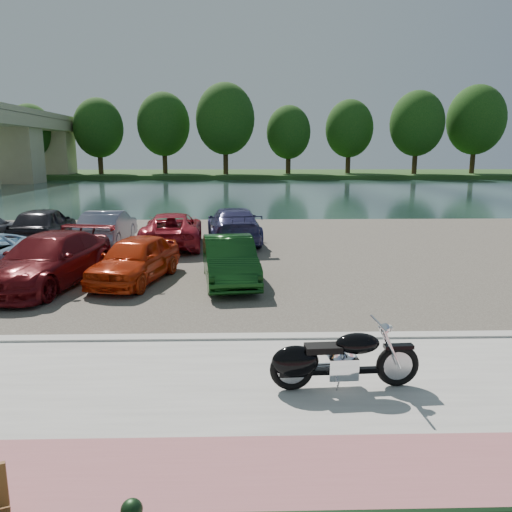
# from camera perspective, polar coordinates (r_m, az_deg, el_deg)

# --- Properties ---
(ground) EXTENTS (200.00, 200.00, 0.00)m
(ground) POSITION_cam_1_polar(r_m,az_deg,el_deg) (8.17, 2.83, -14.95)
(ground) COLOR #595447
(ground) RESTS_ON ground
(promenade) EXTENTS (60.00, 6.00, 0.10)m
(promenade) POSITION_cam_1_polar(r_m,az_deg,el_deg) (7.27, 3.45, -18.14)
(promenade) COLOR #9D9B94
(promenade) RESTS_ON ground
(pink_path) EXTENTS (60.00, 2.00, 0.01)m
(pink_path) POSITION_cam_1_polar(r_m,az_deg,el_deg) (5.99, 4.81, -24.84)
(pink_path) COLOR #9E595C
(pink_path) RESTS_ON promenade
(kerb) EXTENTS (60.00, 0.30, 0.14)m
(kerb) POSITION_cam_1_polar(r_m,az_deg,el_deg) (9.97, 1.97, -9.41)
(kerb) COLOR #9D9B94
(kerb) RESTS_ON ground
(parking_lot) EXTENTS (60.00, 18.00, 0.04)m
(parking_lot) POSITION_cam_1_polar(r_m,az_deg,el_deg) (18.64, 0.32, 0.49)
(parking_lot) COLOR #423C35
(parking_lot) RESTS_ON ground
(river) EXTENTS (120.00, 40.00, 0.00)m
(river) POSITION_cam_1_polar(r_m,az_deg,el_deg) (47.42, -0.79, 7.35)
(river) COLOR #192E2C
(river) RESTS_ON ground
(far_bank) EXTENTS (120.00, 24.00, 0.60)m
(far_bank) POSITION_cam_1_polar(r_m,az_deg,el_deg) (79.35, -1.09, 9.35)
(far_bank) COLOR #254117
(far_bank) RESTS_ON ground
(far_trees) EXTENTS (70.25, 10.68, 12.52)m
(far_trees) POSITION_cam_1_polar(r_m,az_deg,el_deg) (73.33, 2.45, 14.77)
(far_trees) COLOR #312312
(far_trees) RESTS_ON far_bank
(motorcycle) EXTENTS (2.33, 0.75, 1.05)m
(motorcycle) POSITION_cam_1_polar(r_m,az_deg,el_deg) (7.86, 8.59, -11.68)
(motorcycle) COLOR black
(motorcycle) RESTS_ON promenade
(car_3) EXTENTS (2.89, 5.18, 1.42)m
(car_3) POSITION_cam_1_polar(r_m,az_deg,el_deg) (14.87, -22.59, -0.47)
(car_3) COLOR #5A0C11
(car_3) RESTS_ON parking_lot
(car_4) EXTENTS (2.38, 4.10, 1.31)m
(car_4) POSITION_cam_1_polar(r_m,az_deg,el_deg) (14.57, -13.64, -0.33)
(car_4) COLOR red
(car_4) RESTS_ON parking_lot
(car_5) EXTENTS (1.82, 4.06, 1.29)m
(car_5) POSITION_cam_1_polar(r_m,az_deg,el_deg) (14.09, -3.05, -0.46)
(car_5) COLOR #0F3A12
(car_5) RESTS_ON parking_lot
(car_8) EXTENTS (2.14, 4.58, 1.52)m
(car_8) POSITION_cam_1_polar(r_m,az_deg,el_deg) (21.74, -23.10, 3.24)
(car_8) COLOR black
(car_8) RESTS_ON parking_lot
(car_9) EXTENTS (1.47, 4.17, 1.37)m
(car_9) POSITION_cam_1_polar(r_m,az_deg,el_deg) (20.86, -16.55, 3.18)
(car_9) COLOR slate
(car_9) RESTS_ON parking_lot
(car_10) EXTENTS (2.53, 4.93, 1.33)m
(car_10) POSITION_cam_1_polar(r_m,az_deg,el_deg) (19.80, -9.54, 3.01)
(car_10) COLOR maroon
(car_10) RESTS_ON parking_lot
(car_11) EXTENTS (2.51, 5.13, 1.44)m
(car_11) POSITION_cam_1_polar(r_m,az_deg,el_deg) (20.42, -2.59, 3.57)
(car_11) COLOR navy
(car_11) RESTS_ON parking_lot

